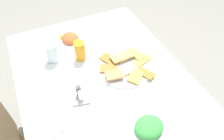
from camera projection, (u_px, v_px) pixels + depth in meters
ground_plane at (106, 134)px, 1.67m from camera, size 6.00×6.00×0.00m
dining_table at (104, 85)px, 1.20m from camera, size 1.22×0.91×0.70m
pide_platter at (125, 66)px, 1.19m from camera, size 0.32×0.33×0.04m
salad_plate_greens at (70, 39)px, 1.35m from camera, size 0.20×0.20×0.06m
salad_plate_rice at (149, 128)px, 0.92m from camera, size 0.20×0.20×0.06m
soda_can at (80, 51)px, 1.21m from camera, size 0.07×0.07×0.12m
drinking_glass at (52, 53)px, 1.20m from camera, size 0.07×0.07×0.12m
paper_napkin at (57, 118)px, 0.98m from camera, size 0.15×0.15×0.00m
fork at (61, 116)px, 0.98m from camera, size 0.17×0.06×0.00m
spoon at (54, 119)px, 0.97m from camera, size 0.20×0.06×0.00m
condiment_caddy at (80, 95)px, 1.04m from camera, size 0.11×0.11×0.07m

